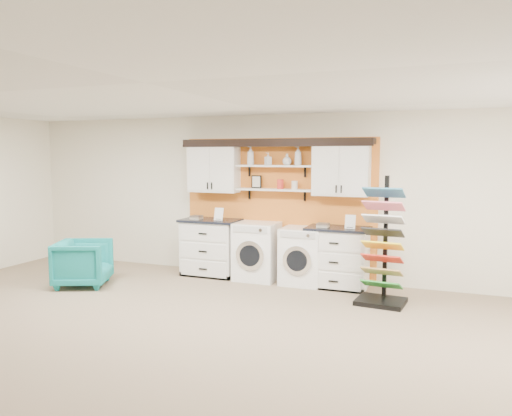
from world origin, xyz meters
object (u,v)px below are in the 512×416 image
at_px(base_cabinet_left, 211,247).
at_px(washer, 257,251).
at_px(base_cabinet_right, 338,257).
at_px(armchair, 83,263).
at_px(dryer, 303,256).
at_px(sample_rack, 382,265).

bearing_deg(base_cabinet_left, washer, -0.22).
bearing_deg(washer, base_cabinet_right, 0.14).
bearing_deg(washer, armchair, -150.46).
distance_m(dryer, armchair, 3.57).
relative_size(base_cabinet_right, washer, 1.02).
bearing_deg(armchair, sample_rack, -104.08).
bearing_deg(sample_rack, dryer, 160.09).
height_order(base_cabinet_left, washer, base_cabinet_left).
xyz_separation_m(washer, armchair, (-2.48, -1.40, -0.12)).
xyz_separation_m(base_cabinet_right, sample_rack, (0.77, -0.65, 0.08)).
distance_m(sample_rack, armchair, 4.70).
distance_m(base_cabinet_left, base_cabinet_right, 2.26).
relative_size(base_cabinet_left, armchair, 1.24).
relative_size(washer, armchair, 1.20).
distance_m(washer, dryer, 0.80).
xyz_separation_m(base_cabinet_right, washer, (-1.38, -0.00, 0.00)).
bearing_deg(base_cabinet_right, dryer, -179.67).
distance_m(washer, armchair, 2.85).
relative_size(base_cabinet_left, dryer, 1.09).
bearing_deg(dryer, washer, 180.00).
xyz_separation_m(sample_rack, armchair, (-4.63, -0.76, -0.19)).
height_order(base_cabinet_left, base_cabinet_right, base_cabinet_left).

